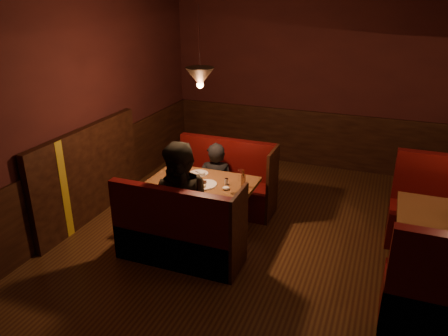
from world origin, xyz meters
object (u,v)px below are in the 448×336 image
at_px(diner_b, 183,187).
at_px(diner_a, 216,167).
at_px(main_bench_far, 226,187).
at_px(main_table, 203,193).
at_px(main_bench_near, 178,238).

bearing_deg(diner_b, diner_a, 83.34).
relative_size(main_bench_far, diner_b, 0.85).
distance_m(main_bench_far, diner_a, 0.44).
relative_size(main_table, diner_a, 0.96).
relative_size(main_bench_near, diner_a, 1.05).
height_order(main_table, main_bench_near, main_bench_near).
bearing_deg(main_bench_near, main_table, 91.12).
bearing_deg(main_bench_far, diner_a, -106.67).
bearing_deg(diner_a, main_bench_near, 78.92).
bearing_deg(diner_a, main_table, 81.28).
distance_m(main_bench_far, main_bench_near, 1.53).
xyz_separation_m(main_bench_far, main_bench_near, (0.00, -1.53, 0.00)).
bearing_deg(main_bench_near, diner_a, 92.82).
bearing_deg(main_bench_far, main_table, -91.12).
bearing_deg(diner_b, main_table, 80.33).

